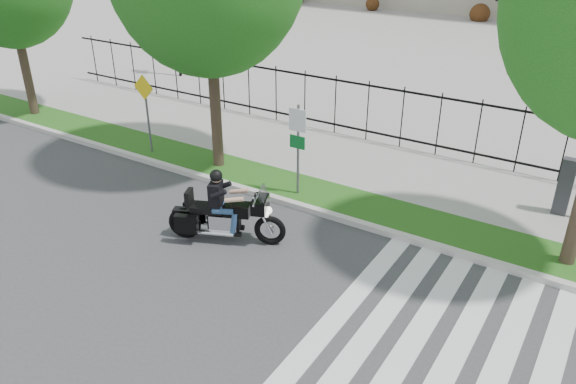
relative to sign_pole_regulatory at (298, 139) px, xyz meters
The scene contains 10 objects.
ground 5.01m from the sign_pole_regulatory, 76.95° to the right, with size 120.00×120.00×0.00m, color #39393B.
curb 2.03m from the sign_pole_regulatory, 24.29° to the right, with size 60.00×0.20×0.15m, color #B8B4AD.
grass_verge 2.01m from the sign_pole_regulatory, 19.28° to the left, with size 60.00×1.50×0.15m, color #225314.
sidewalk 3.48m from the sign_pole_regulatory, 69.72° to the left, with size 60.00×3.50×0.15m, color gray.
plaza 20.52m from the sign_pole_regulatory, 87.03° to the left, with size 80.00×34.00×0.10m, color gray.
iron_fence 4.78m from the sign_pole_regulatory, 77.07° to the left, with size 30.00×0.06×2.00m, color black, non-canonical shape.
lamp_post_left 13.30m from the sign_pole_regulatory, 145.85° to the left, with size 1.06×0.70×4.25m.
sign_pole_regulatory is the anchor object (origin of this frame).
sign_pole_warning 5.46m from the sign_pole_regulatory, behind, with size 0.78×0.09×2.49m.
motorcycle_rider 2.95m from the sign_pole_regulatory, 96.18° to the right, with size 2.69×1.49×2.20m.
Camera 1 is at (6.02, -7.05, 7.11)m, focal length 35.00 mm.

